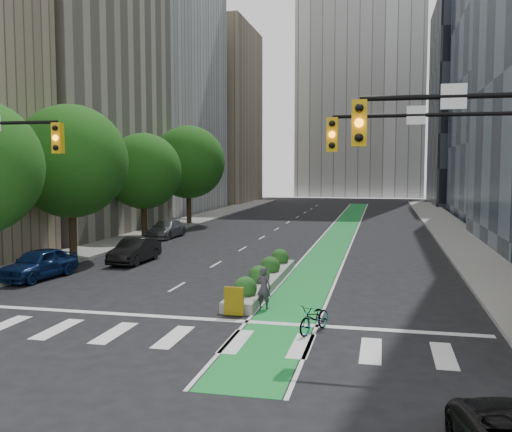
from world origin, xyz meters
The scene contains 20 objects.
ground centered at (0.00, 0.00, 0.00)m, with size 160.00×160.00×0.00m, color black.
sidewalk_left centered at (-11.80, 25.00, 0.07)m, with size 3.60×90.00×0.15m, color gray.
sidewalk_right centered at (11.80, 25.00, 0.07)m, with size 3.60×90.00×0.15m, color gray.
bike_lane_paint centered at (3.00, 30.00, 0.01)m, with size 2.20×70.00×0.01m, color #178232.
building_beige centered at (-20.00, 24.00, 15.00)m, with size 14.00×18.00×30.00m, color #B7AD99.
building_lt_mid centered at (-21.00, 45.00, 24.00)m, with size 14.00×22.00×48.00m, color silver.
building_tan_far centered at (-20.00, 66.00, 13.00)m, with size 14.00×16.00×26.00m, color tan.
building_dark_end centered at (20.00, 68.00, 14.00)m, with size 14.00×18.00×28.00m, color black.
building_distant centered at (2.00, 90.00, 35.00)m, with size 22.00×16.00×70.00m, color silver.
tree_mid centered at (-11.00, 12.00, 5.57)m, with size 6.40×6.40×8.78m.
tree_midfar centered at (-11.00, 22.00, 4.95)m, with size 5.60×5.60×7.76m.
tree_far centered at (-11.00, 32.00, 5.69)m, with size 6.60×6.60×9.00m.
signal_right centered at (8.67, 0.47, 4.80)m, with size 5.82×0.51×7.20m.
signal_far_right centered at (8.98, -4.03, 4.75)m, with size 4.82×0.51×7.20m.
median_planter centered at (1.20, 7.04, 0.37)m, with size 1.20×10.26×1.10m.
bicycle centered at (4.20, 0.49, 0.47)m, with size 0.62×1.78×0.94m, color gray.
cyclist centered at (2.00, 3.11, 0.78)m, with size 0.57×0.38×1.57m, color #39343E.
parked_car_left_near centered at (-9.50, 6.36, 0.72)m, with size 1.71×4.24×1.45m, color #0C1F4B.
parked_car_left_mid centered at (-7.00, 11.52, 0.68)m, with size 1.43×4.11×1.35m, color black.
parked_car_left_far centered at (-9.48, 22.47, 0.66)m, with size 1.84×4.52×1.31m, color #585A5D.
Camera 1 is at (6.25, -17.29, 5.26)m, focal length 40.00 mm.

